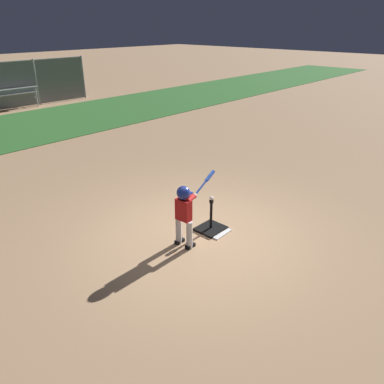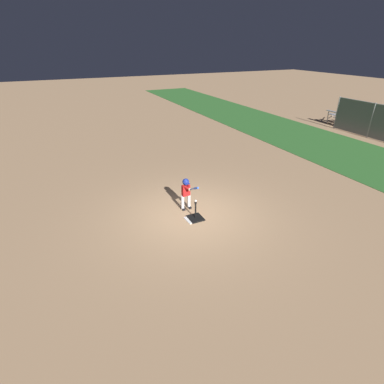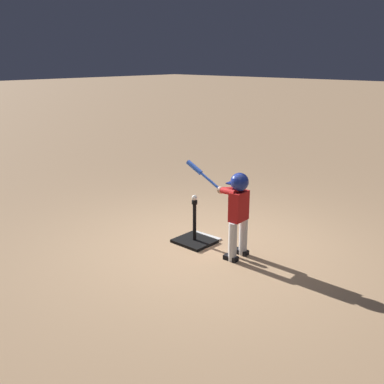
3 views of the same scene
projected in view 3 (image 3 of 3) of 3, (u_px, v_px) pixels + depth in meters
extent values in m
plane|color=tan|center=(209.00, 247.00, 5.93)|extent=(90.00, 90.00, 0.00)
cube|color=white|center=(199.00, 240.00, 6.16)|extent=(0.46, 0.46, 0.02)
cube|color=black|center=(194.00, 241.00, 6.09)|extent=(0.49, 0.45, 0.04)
cylinder|color=black|center=(195.00, 222.00, 6.01)|extent=(0.05, 0.05, 0.51)
cylinder|color=black|center=(195.00, 202.00, 5.93)|extent=(0.08, 0.08, 0.05)
cylinder|color=silver|center=(233.00, 242.00, 5.48)|extent=(0.11, 0.11, 0.50)
cube|color=black|center=(231.00, 258.00, 5.56)|extent=(0.19, 0.10, 0.06)
cylinder|color=silver|center=(243.00, 236.00, 5.66)|extent=(0.11, 0.11, 0.50)
cube|color=black|center=(241.00, 252.00, 5.73)|extent=(0.19, 0.10, 0.06)
cube|color=red|center=(239.00, 206.00, 5.44)|extent=(0.16, 0.27, 0.37)
sphere|color=tan|center=(240.00, 183.00, 5.36)|extent=(0.19, 0.19, 0.19)
sphere|color=navy|center=(240.00, 182.00, 5.36)|extent=(0.22, 0.22, 0.22)
cube|color=navy|center=(233.00, 183.00, 5.42)|extent=(0.12, 0.17, 0.01)
cylinder|color=red|center=(228.00, 191.00, 5.45)|extent=(0.31, 0.14, 0.11)
cylinder|color=red|center=(232.00, 190.00, 5.51)|extent=(0.30, 0.17, 0.11)
sphere|color=tan|center=(221.00, 190.00, 5.57)|extent=(0.09, 0.09, 0.09)
cylinder|color=blue|center=(204.00, 176.00, 5.68)|extent=(0.53, 0.06, 0.30)
cylinder|color=blue|center=(194.00, 167.00, 5.76)|extent=(0.25, 0.08, 0.17)
cylinder|color=black|center=(222.00, 191.00, 5.56)|extent=(0.04, 0.05, 0.05)
sphere|color=white|center=(195.00, 198.00, 5.91)|extent=(0.07, 0.07, 0.07)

